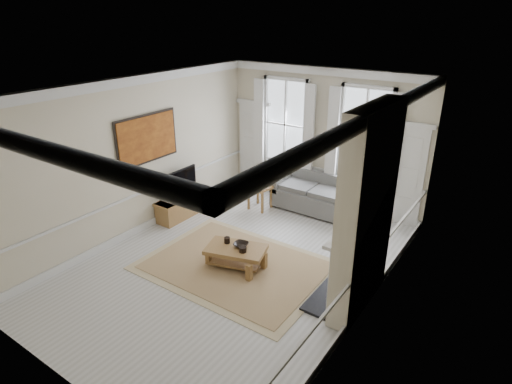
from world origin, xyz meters
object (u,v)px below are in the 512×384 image
Objects in this scene: side_table at (260,190)px; coffee_table at (236,251)px; sofa at (315,195)px; tv_stand at (183,206)px.

side_table is 0.47× the size of coffee_table.
coffee_table is (1.11, -2.46, -0.14)m from side_table.
sofa is 1.57× the size of coffee_table.
side_table reaches higher than tv_stand.
coffee_table is at bearing -24.17° from tv_stand.
side_table is 2.70m from coffee_table.
coffee_table is 0.89× the size of tv_stand.
sofa is at bearing 72.60° from coffee_table.
sofa is 3.33× the size of side_table.
side_table reaches higher than coffee_table.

